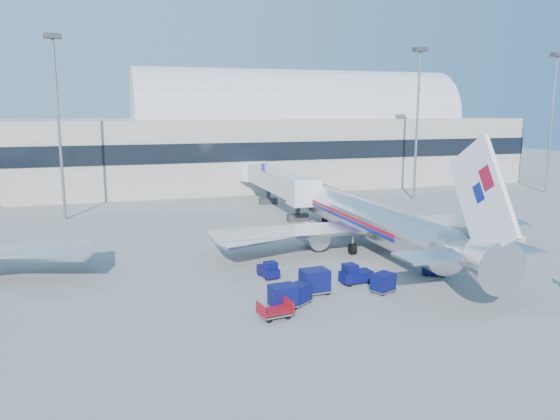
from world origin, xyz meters
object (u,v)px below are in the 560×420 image
object	(u,v)px
mast_far_east	(553,102)
tug_right	(434,268)
mast_west	(57,100)
tug_left	(268,270)
barrier_far	(512,241)
cart_train_a	(315,281)
cart_open_red	(275,312)
barrier_near	(457,245)
cart_train_c	(283,296)
mast_east	(418,102)
cart_solo_far	(487,261)
cart_solo_near	(383,282)
cart_train_b	(299,293)
airliner_main	(373,221)
barrier_mid	(485,243)
jetbridge_near	(272,179)
tug_lead	(355,274)

from	to	relation	value
mast_far_east	tug_right	xyz separation A→B (m)	(-43.94, -34.57, -14.19)
mast_west	tug_left	world-z (taller)	mast_west
barrier_far	cart_train_a	size ratio (longest dim) A/B	1.35
cart_open_red	cart_train_a	bearing A→B (deg)	32.72
tug_left	barrier_near	bearing A→B (deg)	-90.27
tug_right	cart_train_c	world-z (taller)	cart_train_c
mast_east	cart_open_red	distance (m)	54.52
barrier_far	cart_solo_far	xyz separation A→B (m)	(-8.63, -7.01, 0.50)
mast_west	cart_train_a	size ratio (longest dim) A/B	10.17
barrier_near	mast_west	bearing A→B (deg)	143.62
cart_train_a	tug_left	bearing A→B (deg)	110.90
tug_right	cart_train_a	bearing A→B (deg)	-138.10
barrier_near	cart_solo_near	size ratio (longest dim) A/B	1.45
mast_east	cart_train_b	size ratio (longest dim) A/B	10.83
tug_left	cart_open_red	bearing A→B (deg)	157.70
airliner_main	barrier_mid	bearing A→B (deg)	-12.50
mast_west	tug_right	size ratio (longest dim) A/B	10.14
cart_train_c	jetbridge_near	bearing A→B (deg)	67.95
barrier_far	barrier_near	bearing A→B (deg)	180.00
tug_left	cart_open_red	distance (m)	8.93
jetbridge_near	cart_train_b	xyz separation A→B (m)	(-9.59, -38.49, -3.15)
airliner_main	barrier_near	bearing A→B (deg)	-17.39
barrier_mid	cart_open_red	distance (m)	28.27
mast_east	cart_solo_far	world-z (taller)	mast_east
mast_far_east	cart_train_a	distance (m)	67.26
cart_train_a	mast_west	bearing A→B (deg)	115.54
jetbridge_near	barrier_far	world-z (taller)	jetbridge_near
cart_train_b	cart_solo_far	size ratio (longest dim) A/B	0.84
cart_solo_near	jetbridge_near	bearing A→B (deg)	62.46
cart_solo_far	barrier_mid	bearing A→B (deg)	78.03
barrier_mid	tug_right	xyz separation A→B (m)	(-10.24, -6.57, 0.15)
airliner_main	tug_left	xyz separation A→B (m)	(-12.33, -5.60, -2.27)
cart_solo_near	airliner_main	bearing A→B (deg)	43.15
tug_right	cart_train_c	xyz separation A→B (m)	(-14.41, -3.62, 0.30)
mast_west	cart_train_b	size ratio (longest dim) A/B	10.83
barrier_mid	airliner_main	bearing A→B (deg)	167.50
jetbridge_near	cart_train_a	distance (m)	37.70
jetbridge_near	airliner_main	bearing A→B (deg)	-84.78
mast_east	cart_train_b	xyz separation A→B (m)	(-31.99, -37.68, -14.01)
cart_solo_near	barrier_near	bearing A→B (deg)	11.81
cart_train_b	cart_solo_near	bearing A→B (deg)	-32.22
barrier_far	cart_train_a	xyz separation A→B (m)	(-24.73, -7.97, 0.55)
tug_lead	tug_right	world-z (taller)	tug_lead
cart_train_c	cart_solo_near	size ratio (longest dim) A/B	0.99
cart_train_b	cart_open_red	xyz separation A→B (m)	(-2.40, -2.10, -0.37)
mast_far_east	cart_solo_far	xyz separation A→B (m)	(-39.03, -35.01, -13.84)
mast_west	cart_solo_near	size ratio (longest dim) A/B	10.90
cart_train_c	barrier_mid	bearing A→B (deg)	16.08
airliner_main	cart_open_red	world-z (taller)	airliner_main
barrier_near	cart_solo_near	xyz separation A→B (m)	(-13.08, -9.27, 0.35)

